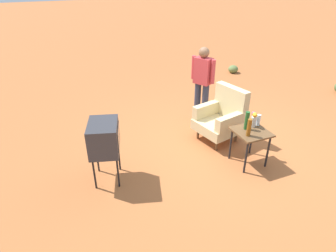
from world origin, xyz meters
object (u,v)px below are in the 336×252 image
(bottle_tall_amber, at_px, (249,128))
(soda_can_blue, at_px, (253,120))
(tv_on_stand, at_px, (104,138))
(side_table, at_px, (251,136))
(bottle_wine_green, at_px, (247,121))
(flower_vase, at_px, (254,119))
(armchair, at_px, (222,116))
(bottle_short_clear, at_px, (258,120))
(person_standing, at_px, (202,80))

(bottle_tall_amber, height_order, soda_can_blue, bottle_tall_amber)
(tv_on_stand, height_order, soda_can_blue, tv_on_stand)
(side_table, xyz_separation_m, bottle_wine_green, (-0.10, -0.05, 0.26))
(bottle_wine_green, height_order, flower_vase, bottle_wine_green)
(armchair, bearing_deg, bottle_tall_amber, -8.45)
(side_table, distance_m, soda_can_blue, 0.33)
(side_table, distance_m, flower_vase, 0.30)
(armchair, height_order, tv_on_stand, armchair)
(tv_on_stand, bearing_deg, bottle_tall_amber, 74.82)
(armchair, bearing_deg, bottle_short_clear, 16.60)
(tv_on_stand, bearing_deg, soda_can_blue, 83.64)
(person_standing, relative_size, flower_vase, 6.19)
(tv_on_stand, height_order, person_standing, person_standing)
(person_standing, relative_size, bottle_tall_amber, 5.47)
(side_table, relative_size, bottle_short_clear, 3.21)
(soda_can_blue, bearing_deg, side_table, -41.70)
(side_table, height_order, tv_on_stand, tv_on_stand)
(side_table, height_order, soda_can_blue, soda_can_blue)
(tv_on_stand, bearing_deg, bottle_short_clear, 81.89)
(bottle_tall_amber, height_order, bottle_short_clear, bottle_tall_amber)
(bottle_tall_amber, bearing_deg, tv_on_stand, -105.18)
(armchair, xyz_separation_m, bottle_tall_amber, (1.00, -0.15, 0.29))
(tv_on_stand, height_order, bottle_tall_amber, tv_on_stand)
(armchair, height_order, side_table, armchair)
(bottle_wine_green, relative_size, flower_vase, 1.21)
(person_standing, distance_m, bottle_wine_green, 1.73)
(side_table, height_order, bottle_wine_green, bottle_wine_green)
(side_table, xyz_separation_m, bottle_short_clear, (-0.13, 0.23, 0.20))
(tv_on_stand, xyz_separation_m, flower_vase, (0.38, 2.50, 0.01))
(soda_can_blue, bearing_deg, flower_vase, -39.95)
(bottle_tall_amber, bearing_deg, armchair, 171.55)
(tv_on_stand, xyz_separation_m, person_standing, (-1.32, 2.41, 0.16))
(tv_on_stand, relative_size, bottle_tall_amber, 3.43)
(person_standing, xyz_separation_m, bottle_short_clear, (1.69, 0.19, -0.20))
(tv_on_stand, xyz_separation_m, bottle_tall_amber, (0.60, 2.23, 0.01))
(tv_on_stand, bearing_deg, flower_vase, 81.45)
(bottle_tall_amber, distance_m, flower_vase, 0.35)
(bottle_wine_green, bearing_deg, bottle_short_clear, 96.75)
(flower_vase, bearing_deg, tv_on_stand, -98.55)
(side_table, height_order, bottle_short_clear, bottle_short_clear)
(armchair, distance_m, bottle_tall_amber, 1.06)
(soda_can_blue, relative_size, bottle_wine_green, 0.38)
(side_table, bearing_deg, bottle_tall_amber, -56.25)
(bottle_wine_green, distance_m, flower_vase, 0.17)
(flower_vase, bearing_deg, bottle_tall_amber, -49.53)
(armchair, bearing_deg, bottle_wine_green, -3.38)
(bottle_tall_amber, relative_size, flower_vase, 1.13)
(tv_on_stand, xyz_separation_m, bottle_short_clear, (0.37, 2.61, -0.04))
(person_standing, relative_size, soda_can_blue, 13.44)
(soda_can_blue, bearing_deg, bottle_tall_amber, -47.17)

